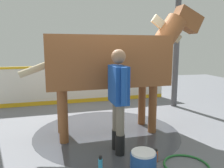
# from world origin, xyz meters

# --- Properties ---
(ground_plane) EXTENTS (16.00, 16.00, 0.02)m
(ground_plane) POSITION_xyz_m (0.00, 0.00, -0.01)
(ground_plane) COLOR slate
(wet_patch) EXTENTS (2.86, 2.86, 0.00)m
(wet_patch) POSITION_xyz_m (0.04, -0.06, 0.00)
(wet_patch) COLOR #42444C
(wet_patch) RESTS_ON ground
(barrier_wall) EXTENTS (5.23, 0.42, 1.14)m
(barrier_wall) POSITION_xyz_m (-0.13, 2.52, 0.53)
(barrier_wall) COLOR silver
(barrier_wall) RESTS_ON ground
(roof_post_near) EXTENTS (0.16, 0.16, 2.95)m
(roof_post_near) POSITION_xyz_m (2.33, 1.51, 1.47)
(roof_post_near) COLOR #4C4C51
(roof_post_near) RESTS_ON ground
(horse) EXTENTS (3.63, 1.07, 2.52)m
(horse) POSITION_xyz_m (0.16, -0.05, 1.44)
(horse) COLOR brown
(horse) RESTS_ON ground
(handler) EXTENTS (0.24, 0.67, 1.65)m
(handler) POSITION_xyz_m (0.04, -0.93, 0.95)
(handler) COLOR black
(handler) RESTS_ON ground
(wash_bucket) EXTENTS (0.36, 0.36, 0.30)m
(wash_bucket) POSITION_xyz_m (0.22, -1.61, 0.15)
(wash_bucket) COLOR #1E478C
(wash_bucket) RESTS_ON ground
(bottle_shampoo) EXTENTS (0.06, 0.06, 0.26)m
(bottle_shampoo) POSITION_xyz_m (-0.35, -1.51, 0.12)
(bottle_shampoo) COLOR #3399CC
(bottle_shampoo) RESTS_ON ground
(bottle_spray) EXTENTS (0.07, 0.07, 0.19)m
(bottle_spray) POSITION_xyz_m (0.51, -1.36, 0.09)
(bottle_spray) COLOR #CC5933
(bottle_spray) RESTS_ON ground
(hose_coil) EXTENTS (0.65, 0.65, 0.03)m
(hose_coil) POSITION_xyz_m (0.87, -1.60, 0.02)
(hose_coil) COLOR #267233
(hose_coil) RESTS_ON ground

